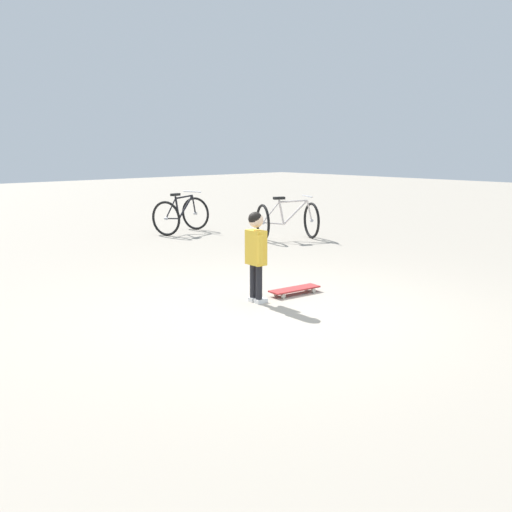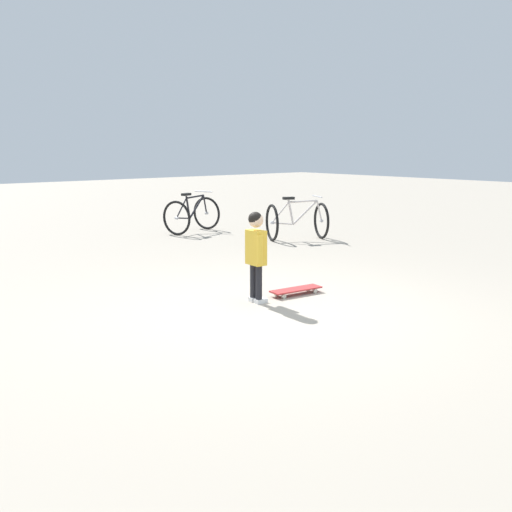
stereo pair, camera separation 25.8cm
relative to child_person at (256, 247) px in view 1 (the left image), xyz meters
name	(u,v)px [view 1 (the left image)]	position (x,y,z in m)	size (l,w,h in m)	color
ground_plane	(274,312)	(-0.43, 0.12, -0.66)	(50.00, 50.00, 0.00)	#9E9384
child_person	(256,247)	(0.00, 0.00, 0.00)	(0.36, 0.24, 1.06)	black
skateboard	(295,289)	(-0.04, -0.61, -0.60)	(0.27, 0.70, 0.07)	#B22D2D
bicycle_near	(181,215)	(5.13, -2.53, -0.28)	(1.01, 1.24, 0.85)	black
bicycle_mid	(288,220)	(2.98, -3.53, -0.28)	(1.08, 1.26, 0.85)	black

